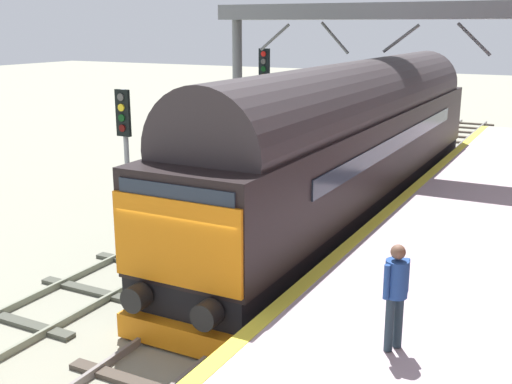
# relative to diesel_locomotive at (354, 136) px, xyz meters

# --- Properties ---
(ground_plane) EXTENTS (140.00, 140.00, 0.00)m
(ground_plane) POSITION_rel_diesel_locomotive_xyz_m (-0.00, -8.12, -2.48)
(ground_plane) COLOR gray
(ground_plane) RESTS_ON ground
(track_main) EXTENTS (2.50, 60.00, 0.15)m
(track_main) POSITION_rel_diesel_locomotive_xyz_m (-0.00, -8.12, -2.43)
(track_main) COLOR slate
(track_main) RESTS_ON ground
(track_adjacent_west) EXTENTS (2.50, 60.00, 0.15)m
(track_adjacent_west) POSITION_rel_diesel_locomotive_xyz_m (-3.22, -8.12, -2.43)
(track_adjacent_west) COLOR gray
(track_adjacent_west) RESTS_ON ground
(station_platform) EXTENTS (4.00, 44.00, 1.01)m
(station_platform) POSITION_rel_diesel_locomotive_xyz_m (3.60, -8.12, -1.98)
(station_platform) COLOR #B6A3AC
(station_platform) RESTS_ON ground
(diesel_locomotive) EXTENTS (2.74, 18.96, 4.68)m
(diesel_locomotive) POSITION_rel_diesel_locomotive_xyz_m (0.00, 0.00, 0.00)
(diesel_locomotive) COLOR black
(diesel_locomotive) RESTS_ON ground
(signal_post_mid) EXTENTS (0.44, 0.22, 4.01)m
(signal_post_mid) POSITION_rel_diesel_locomotive_xyz_m (-5.09, -4.31, 0.15)
(signal_post_mid) COLOR gray
(signal_post_mid) RESTS_ON ground
(signal_post_far) EXTENTS (0.44, 0.22, 4.83)m
(signal_post_far) POSITION_rel_diesel_locomotive_xyz_m (-5.09, 4.10, 0.66)
(signal_post_far) COLOR gray
(signal_post_far) RESTS_ON ground
(waiting_passenger) EXTENTS (0.45, 0.47, 1.64)m
(waiting_passenger) POSITION_rel_diesel_locomotive_xyz_m (3.90, -9.31, -0.49)
(waiting_passenger) COLOR #25353E
(waiting_passenger) RESTS_ON station_platform
(overhead_footbridge) EXTENTS (12.52, 2.00, 6.36)m
(overhead_footbridge) POSITION_rel_diesel_locomotive_xyz_m (0.44, 2.91, 3.28)
(overhead_footbridge) COLOR slate
(overhead_footbridge) RESTS_ON ground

